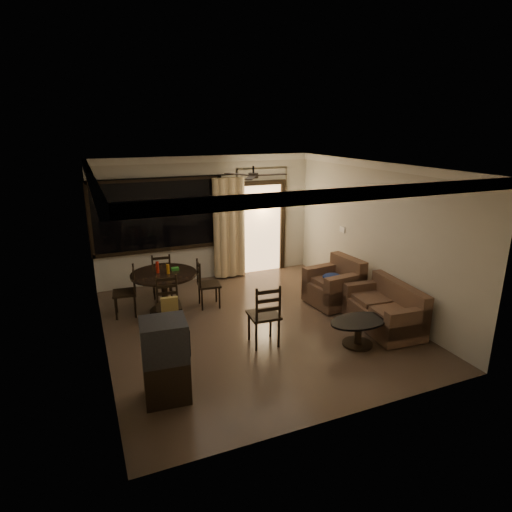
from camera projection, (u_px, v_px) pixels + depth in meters
name	position (u px, v px, depth m)	size (l,w,h in m)	color
ground	(254.00, 325.00, 7.65)	(5.50, 5.50, 0.00)	#7F6651
room_shell	(247.00, 205.00, 8.89)	(5.50, 6.70, 5.50)	beige
dining_table	(164.00, 281.00, 8.06)	(1.23, 1.23, 0.99)	black
dining_chair_west	(126.00, 301.00, 7.97)	(0.47, 0.47, 0.95)	black
dining_chair_east	(209.00, 293.00, 8.37)	(0.47, 0.47, 0.95)	black
dining_chair_south	(169.00, 314.00, 7.36)	(0.47, 0.52, 0.95)	black
dining_chair_north	(162.00, 283.00, 8.87)	(0.47, 0.47, 0.95)	black
tv_cabinet	(166.00, 360.00, 5.45)	(0.63, 0.57, 1.10)	black
sofa	(386.00, 311.00, 7.47)	(0.91, 1.54, 0.79)	#3F211D
armchair	(336.00, 286.00, 8.48)	(0.98, 0.98, 0.91)	#3F211D
coffee_table	(358.00, 328.00, 6.88)	(1.00, 0.60, 0.44)	black
side_chair	(264.00, 326.00, 6.91)	(0.50, 0.50, 1.06)	black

